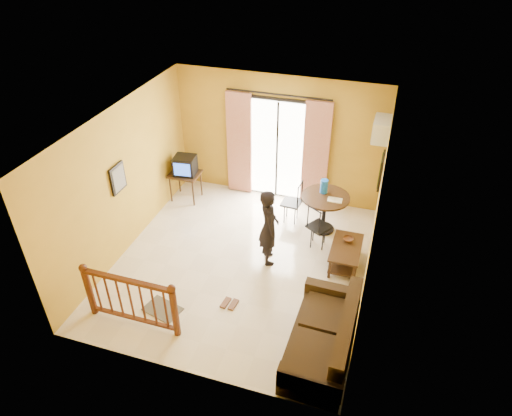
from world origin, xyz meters
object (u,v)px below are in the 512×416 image
(television, at_px, (185,165))
(sofa, at_px, (325,340))
(dining_table, at_px, (325,203))
(coffee_table, at_px, (346,253))
(standing_person, at_px, (269,227))

(television, distance_m, sofa, 5.03)
(television, height_order, sofa, television)
(dining_table, distance_m, sofa, 3.18)
(coffee_table, distance_m, standing_person, 1.50)
(television, height_order, coffee_table, television)
(dining_table, bearing_deg, standing_person, -122.51)
(television, relative_size, dining_table, 0.52)
(television, xyz_separation_m, coffee_table, (3.72, -1.20, -0.57))
(coffee_table, relative_size, sofa, 0.51)
(television, relative_size, coffee_table, 0.52)
(dining_table, bearing_deg, television, 175.84)
(television, height_order, dining_table, television)
(sofa, bearing_deg, standing_person, 128.54)
(television, xyz_separation_m, standing_person, (2.33, -1.49, -0.10))
(dining_table, xyz_separation_m, coffee_table, (0.59, -0.97, -0.35))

